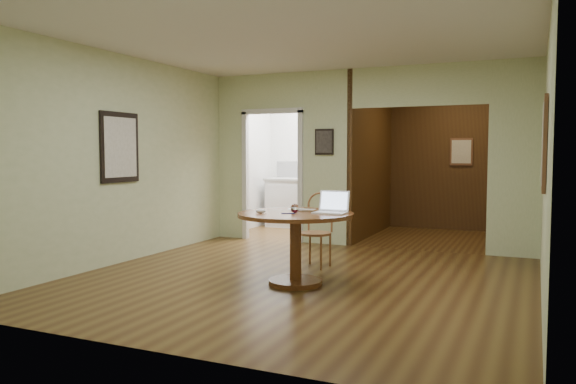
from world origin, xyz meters
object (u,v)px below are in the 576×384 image
at_px(closed_laptop, 301,210).
at_px(chair, 317,225).
at_px(dining_table, 296,231).
at_px(open_laptop, 332,207).

bearing_deg(closed_laptop, chair, 96.73).
relative_size(dining_table, closed_laptop, 4.15).
height_order(open_laptop, closed_laptop, open_laptop).
height_order(dining_table, chair, chair).
relative_size(dining_table, open_laptop, 3.69).
bearing_deg(chair, open_laptop, -56.67).
bearing_deg(closed_laptop, open_laptop, -5.20).
height_order(dining_table, open_laptop, open_laptop).
xyz_separation_m(dining_table, chair, (-0.13, 1.01, -0.06)).
bearing_deg(chair, dining_table, -78.91).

